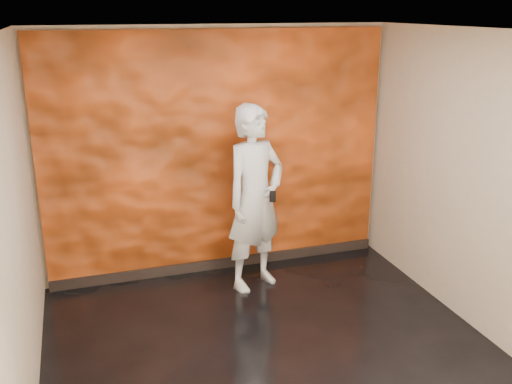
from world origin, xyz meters
TOP-DOWN VIEW (x-y plane):
  - room at (0.00, 0.00)m, footprint 4.02×4.02m
  - feature_wall at (0.00, 1.96)m, footprint 3.90×0.06m
  - baseboard at (0.00, 1.92)m, footprint 3.90×0.04m
  - man at (0.25, 1.40)m, footprint 0.87×0.74m
  - phone at (0.36, 1.14)m, footprint 0.07×0.03m

SIDE VIEW (x-z plane):
  - baseboard at x=0.00m, z-range 0.00..0.12m
  - man at x=0.25m, z-range 0.00..2.03m
  - phone at x=0.36m, z-range 1.05..1.17m
  - feature_wall at x=0.00m, z-range 0.00..2.75m
  - room at x=0.00m, z-range -0.01..2.81m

